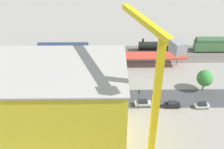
{
  "coord_description": "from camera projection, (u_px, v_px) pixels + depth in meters",
  "views": [
    {
      "loc": [
        -0.46,
        72.63,
        52.58
      ],
      "look_at": [
        0.43,
        -0.8,
        4.44
      ],
      "focal_mm": 44.98,
      "sensor_mm": 36.0,
      "label": 1
    }
  ],
  "objects": [
    {
      "name": "box_truck_1",
      "position": [
        35.0,
        96.0,
        83.06
      ],
      "size": [
        9.54,
        2.93,
        3.58
      ],
      "color": "black",
      "rests_on": "ground"
    },
    {
      "name": "street_tree_3",
      "position": [
        112.0,
        76.0,
        86.61
      ],
      "size": [
        6.27,
        6.27,
        7.95
      ],
      "color": "brown",
      "rests_on": "ground"
    },
    {
      "name": "traffic_light",
      "position": [
        139.0,
        97.0,
        78.23
      ],
      "size": [
        0.5,
        0.36,
        6.73
      ],
      "color": "#333333",
      "rests_on": "ground"
    },
    {
      "name": "construction_roof_slab",
      "position": [
        49.0,
        69.0,
        58.56
      ],
      "size": [
        33.37,
        21.18,
        0.4
      ],
      "primitive_type": "cube",
      "rotation": [
        0.0,
        0.0,
        0.02
      ],
      "color": "#ADA89E",
      "rests_on": "construction_building"
    },
    {
      "name": "construction_building",
      "position": [
        54.0,
        109.0,
        64.49
      ],
      "size": [
        32.76,
        20.56,
        21.24
      ],
      "primitive_type": "cube",
      "rotation": [
        0.0,
        0.0,
        0.02
      ],
      "color": "yellow",
      "rests_on": "ground"
    },
    {
      "name": "ground_plane",
      "position": [
        113.0,
        87.0,
        89.57
      ],
      "size": [
        201.48,
        201.48,
        0.0
      ],
      "primitive_type": "plane",
      "color": "gray",
      "rests_on": "ground"
    },
    {
      "name": "track_rails",
      "position": [
        114.0,
        54.0,
        107.78
      ],
      "size": [
        125.9,
        10.16,
        0.12
      ],
      "color": "#9E9EA8",
      "rests_on": "ground"
    },
    {
      "name": "parked_car_3",
      "position": [
        113.0,
        105.0,
        81.23
      ],
      "size": [
        4.63,
        1.94,
        1.58
      ],
      "color": "black",
      "rests_on": "ground"
    },
    {
      "name": "street_tree_1",
      "position": [
        112.0,
        76.0,
        86.74
      ],
      "size": [
        4.64,
        4.64,
        7.06
      ],
      "color": "brown",
      "rests_on": "ground"
    },
    {
      "name": "passenger_coach",
      "position": [
        219.0,
        44.0,
        108.12
      ],
      "size": [
        18.99,
        3.52,
        6.12
      ],
      "color": "black",
      "rests_on": "ground"
    },
    {
      "name": "parked_car_4",
      "position": [
        86.0,
        105.0,
        81.18
      ],
      "size": [
        4.44,
        1.93,
        1.69
      ],
      "color": "black",
      "rests_on": "ground"
    },
    {
      "name": "box_truck_2",
      "position": [
        52.0,
        98.0,
        82.04
      ],
      "size": [
        9.35,
        3.14,
        3.68
      ],
      "color": "black",
      "rests_on": "ground"
    },
    {
      "name": "box_truck_0",
      "position": [
        65.0,
        97.0,
        82.93
      ],
      "size": [
        9.34,
        2.46,
        3.29
      ],
      "color": "black",
      "rests_on": "ground"
    },
    {
      "name": "rail_bed",
      "position": [
        114.0,
        54.0,
        107.88
      ],
      "size": [
        126.21,
        16.6,
        0.01
      ],
      "primitive_type": "cube",
      "rotation": [
        0.0,
        0.0,
        0.02
      ],
      "color": "#665E54",
      "rests_on": "ground"
    },
    {
      "name": "platform_canopy_near",
      "position": [
        110.0,
        56.0,
        98.68
      ],
      "size": [
        53.33,
        6.43,
        4.22
      ],
      "color": "#C63D2D",
      "rests_on": "ground"
    },
    {
      "name": "parked_car_0",
      "position": [
        202.0,
        106.0,
        80.86
      ],
      "size": [
        4.27,
        2.02,
        1.68
      ],
      "color": "black",
      "rests_on": "ground"
    },
    {
      "name": "parked_car_1",
      "position": [
        172.0,
        105.0,
        81.1
      ],
      "size": [
        4.57,
        1.99,
        1.72
      ],
      "color": "black",
      "rests_on": "ground"
    },
    {
      "name": "tower_crane",
      "position": [
        154.0,
        93.0,
        55.99
      ],
      "size": [
        9.86,
        20.5,
        32.84
      ],
      "color": "gray",
      "rests_on": "ground"
    },
    {
      "name": "street_tree_4",
      "position": [
        205.0,
        78.0,
        86.05
      ],
      "size": [
        5.04,
        5.04,
        7.0
      ],
      "color": "brown",
      "rests_on": "ground"
    },
    {
      "name": "parked_car_2",
      "position": [
        143.0,
        103.0,
        81.72
      ],
      "size": [
        4.81,
        2.06,
        1.74
      ],
      "color": "black",
      "rests_on": "ground"
    },
    {
      "name": "locomotive",
      "position": [
        160.0,
        46.0,
        109.06
      ],
      "size": [
        16.59,
        3.3,
        5.26
      ],
      "color": "black",
      "rests_on": "ground"
    },
    {
      "name": "freight_coach_far",
      "position": [
        64.0,
        50.0,
        103.85
      ],
      "size": [
        19.28,
        3.49,
        6.25
      ],
      "color": "black",
      "rests_on": "ground"
    },
    {
      "name": "street_asphalt",
      "position": [
        113.0,
        99.0,
        84.69
      ],
      "size": [
        126.1,
        11.84,
        0.01
      ],
      "primitive_type": "cube",
      "rotation": [
        0.0,
        0.0,
        0.02
      ],
      "color": "#424244",
      "rests_on": "ground"
    },
    {
      "name": "parked_car_5",
      "position": [
        56.0,
        103.0,
        81.93
      ],
      "size": [
        4.21,
        1.83,
        1.69
      ],
      "color": "black",
      "rests_on": "ground"
    }
  ]
}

